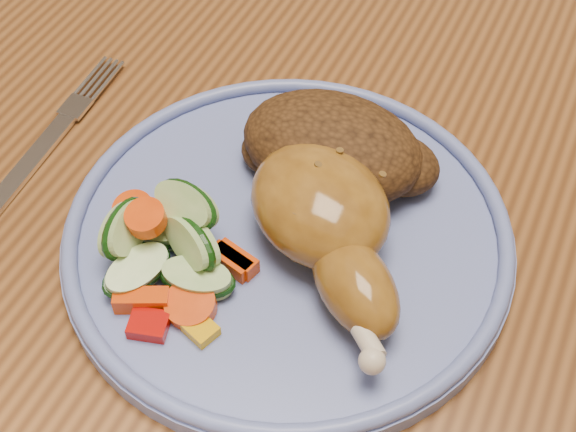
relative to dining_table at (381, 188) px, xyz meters
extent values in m
cube|color=brown|center=(0.00, 0.00, 0.06)|extent=(0.90, 1.40, 0.04)
cube|color=#4C2D16|center=(0.00, 0.55, -0.24)|extent=(0.42, 0.42, 0.04)
cylinder|color=#4C2D16|center=(-0.18, 0.37, -0.46)|extent=(0.04, 0.04, 0.41)
cylinder|color=#4C2D16|center=(-0.18, 0.73, -0.46)|extent=(0.04, 0.04, 0.41)
cylinder|color=#4C2D16|center=(0.18, 0.37, -0.46)|extent=(0.04, 0.04, 0.41)
cylinder|color=#5F6FB4|center=(-0.02, -0.14, 0.09)|extent=(0.28, 0.28, 0.01)
torus|color=#5F6FB4|center=(-0.02, -0.14, 0.10)|extent=(0.27, 0.27, 0.01)
ellipsoid|color=#92611E|center=(0.00, -0.13, 0.12)|extent=(0.12, 0.12, 0.05)
ellipsoid|color=#92611E|center=(0.04, -0.17, 0.11)|extent=(0.08, 0.08, 0.04)
sphere|color=beige|center=(0.06, -0.21, 0.11)|extent=(0.01, 0.01, 0.01)
ellipsoid|color=#432810|center=(-0.01, -0.08, 0.12)|extent=(0.12, 0.09, 0.05)
ellipsoid|color=#432810|center=(0.03, -0.07, 0.11)|extent=(0.06, 0.05, 0.03)
ellipsoid|color=#432810|center=(-0.05, -0.09, 0.11)|extent=(0.05, 0.04, 0.02)
cube|color=#A50A05|center=(-0.06, -0.24, 0.10)|extent=(0.03, 0.02, 0.01)
cube|color=#E5A507|center=(-0.03, -0.23, 0.10)|extent=(0.02, 0.02, 0.01)
cube|color=#F44508|center=(-0.04, -0.18, 0.10)|extent=(0.03, 0.02, 0.01)
cube|color=#F44508|center=(-0.07, -0.22, 0.10)|extent=(0.03, 0.02, 0.01)
cylinder|color=#F44508|center=(-0.09, -0.19, 0.12)|extent=(0.02, 0.02, 0.01)
cylinder|color=#F44508|center=(-0.04, -0.22, 0.10)|extent=(0.03, 0.03, 0.01)
cylinder|color=#F44508|center=(-0.11, -0.17, 0.10)|extent=(0.03, 0.03, 0.01)
cube|color=#F44508|center=(-0.03, -0.18, 0.10)|extent=(0.03, 0.02, 0.01)
cylinder|color=#B9D98D|center=(-0.07, -0.17, 0.12)|extent=(0.05, 0.05, 0.04)
cylinder|color=#B9D98D|center=(-0.08, -0.21, 0.10)|extent=(0.05, 0.05, 0.02)
cylinder|color=#B9D98D|center=(-0.05, -0.20, 0.10)|extent=(0.05, 0.05, 0.02)
cylinder|color=#B9D98D|center=(-0.10, -0.19, 0.12)|extent=(0.04, 0.04, 0.04)
cylinder|color=#B9D98D|center=(-0.09, -0.18, 0.10)|extent=(0.05, 0.05, 0.02)
cylinder|color=#B9D98D|center=(-0.06, -0.18, 0.11)|extent=(0.05, 0.04, 0.04)
cube|color=silver|center=(-0.20, -0.17, 0.09)|extent=(0.02, 0.12, 0.00)
cube|color=silver|center=(-0.21, -0.10, 0.09)|extent=(0.02, 0.07, 0.00)
camera|label=1|loc=(0.11, -0.42, 0.48)|focal=50.00mm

